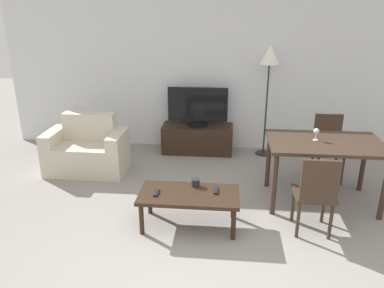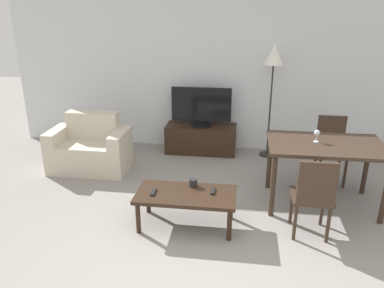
# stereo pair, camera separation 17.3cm
# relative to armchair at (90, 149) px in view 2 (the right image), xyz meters

# --- Properties ---
(ground_plane) EXTENTS (18.00, 18.00, 0.00)m
(ground_plane) POSITION_rel_armchair_xyz_m (1.84, -2.17, -0.30)
(ground_plane) COLOR gray
(wall_back) EXTENTS (7.00, 0.06, 2.70)m
(wall_back) POSITION_rel_armchair_xyz_m (1.84, 1.20, 1.05)
(wall_back) COLOR silver
(wall_back) RESTS_ON ground_plane
(armchair) EXTENTS (1.11, 0.63, 0.82)m
(armchair) POSITION_rel_armchair_xyz_m (0.00, 0.00, 0.00)
(armchair) COLOR beige
(armchair) RESTS_ON ground_plane
(tv_stand) EXTENTS (1.12, 0.45, 0.45)m
(tv_stand) POSITION_rel_armchair_xyz_m (1.51, 0.90, -0.08)
(tv_stand) COLOR black
(tv_stand) RESTS_ON ground_plane
(tv) EXTENTS (0.94, 0.32, 0.62)m
(tv) POSITION_rel_armchair_xyz_m (1.51, 0.90, 0.45)
(tv) COLOR black
(tv) RESTS_ON tv_stand
(coffee_table) EXTENTS (1.06, 0.53, 0.39)m
(coffee_table) POSITION_rel_armchair_xyz_m (1.60, -1.30, 0.04)
(coffee_table) COLOR black
(coffee_table) RESTS_ON ground_plane
(dining_table) EXTENTS (1.31, 0.83, 0.78)m
(dining_table) POSITION_rel_armchair_xyz_m (3.12, -0.61, 0.38)
(dining_table) COLOR #38281E
(dining_table) RESTS_ON ground_plane
(dining_chair_near) EXTENTS (0.40, 0.40, 0.88)m
(dining_chair_near) POSITION_rel_armchair_xyz_m (2.90, -1.33, 0.19)
(dining_chair_near) COLOR #38281E
(dining_chair_near) RESTS_ON ground_plane
(dining_chair_far) EXTENTS (0.40, 0.40, 0.88)m
(dining_chair_far) POSITION_rel_armchair_xyz_m (3.35, 0.11, 0.19)
(dining_chair_far) COLOR #38281E
(dining_chair_far) RESTS_ON ground_plane
(floor_lamp) EXTENTS (0.30, 0.30, 1.73)m
(floor_lamp) POSITION_rel_armchair_xyz_m (2.57, 0.90, 1.18)
(floor_lamp) COLOR black
(floor_lamp) RESTS_ON ground_plane
(remote_primary) EXTENTS (0.04, 0.15, 0.02)m
(remote_primary) POSITION_rel_armchair_xyz_m (1.26, -1.34, 0.10)
(remote_primary) COLOR black
(remote_primary) RESTS_ON coffee_table
(remote_secondary) EXTENTS (0.04, 0.15, 0.02)m
(remote_secondary) POSITION_rel_armchair_xyz_m (1.88, -1.23, 0.10)
(remote_secondary) COLOR black
(remote_secondary) RESTS_ON coffee_table
(cup_white_near) EXTENTS (0.09, 0.09, 0.08)m
(cup_white_near) POSITION_rel_armchair_xyz_m (1.65, -1.13, 0.13)
(cup_white_near) COLOR black
(cup_white_near) RESTS_ON coffee_table
(wine_glass_left) EXTENTS (0.07, 0.07, 0.15)m
(wine_glass_left) POSITION_rel_armchair_xyz_m (3.01, -0.57, 0.58)
(wine_glass_left) COLOR silver
(wine_glass_left) RESTS_ON dining_table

